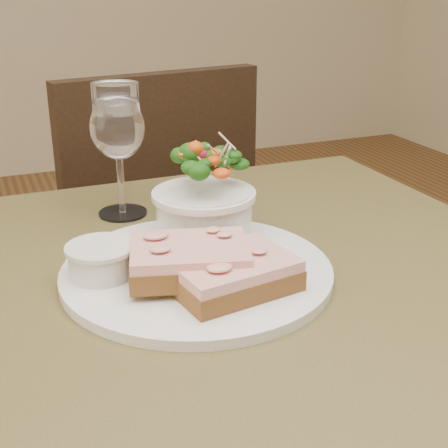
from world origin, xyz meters
name	(u,v)px	position (x,y,z in m)	size (l,w,h in m)	color
cafe_table	(231,356)	(0.00, 0.00, 0.65)	(0.80, 0.80, 0.75)	#433C1D
chair_far	(139,314)	(0.06, 0.74, 0.29)	(0.48, 0.48, 0.90)	black
dinner_plate	(197,271)	(-0.03, 0.03, 0.76)	(0.31, 0.31, 0.01)	white
sandwich_front	(232,273)	(-0.01, -0.03, 0.78)	(0.14, 0.11, 0.03)	#442412
sandwich_back	(190,259)	(-0.05, 0.00, 0.79)	(0.15, 0.13, 0.03)	#442412
ramekin	(101,259)	(-0.14, 0.05, 0.78)	(0.07, 0.07, 0.04)	silver
salad_bowl	(204,192)	(0.01, 0.11, 0.82)	(0.12, 0.12, 0.13)	white
garnish	(107,249)	(-0.12, 0.10, 0.77)	(0.05, 0.04, 0.02)	#0A370A
wine_glass	(118,131)	(-0.06, 0.25, 0.87)	(0.08, 0.08, 0.18)	white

